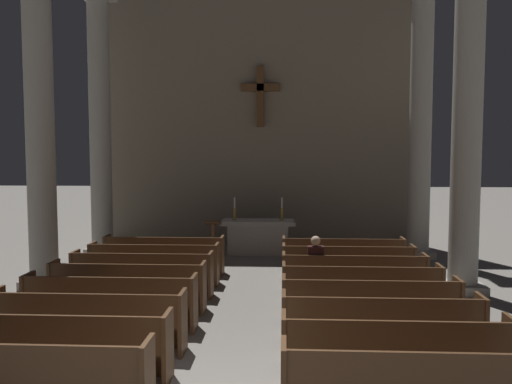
# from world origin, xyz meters

# --- Properties ---
(pew_left_row_1) EXTENTS (2.94, 0.50, 0.95)m
(pew_left_row_1) POSITION_xyz_m (-2.20, -0.04, 0.48)
(pew_left_row_1) COLOR brown
(pew_left_row_1) RESTS_ON ground
(pew_left_row_2) EXTENTS (2.94, 0.50, 0.95)m
(pew_left_row_2) POSITION_xyz_m (-2.20, 1.00, 0.48)
(pew_left_row_2) COLOR brown
(pew_left_row_2) RESTS_ON ground
(pew_left_row_3) EXTENTS (2.94, 0.50, 0.95)m
(pew_left_row_3) POSITION_xyz_m (-2.20, 2.03, 0.48)
(pew_left_row_3) COLOR brown
(pew_left_row_3) RESTS_ON ground
(pew_left_row_4) EXTENTS (2.94, 0.50, 0.95)m
(pew_left_row_4) POSITION_xyz_m (-2.20, 3.06, 0.48)
(pew_left_row_4) COLOR brown
(pew_left_row_4) RESTS_ON ground
(pew_left_row_5) EXTENTS (2.94, 0.50, 0.95)m
(pew_left_row_5) POSITION_xyz_m (-2.20, 4.10, 0.48)
(pew_left_row_5) COLOR brown
(pew_left_row_5) RESTS_ON ground
(pew_left_row_6) EXTENTS (2.94, 0.50, 0.95)m
(pew_left_row_6) POSITION_xyz_m (-2.20, 5.13, 0.48)
(pew_left_row_6) COLOR brown
(pew_left_row_6) RESTS_ON ground
(pew_left_row_7) EXTENTS (2.94, 0.50, 0.95)m
(pew_left_row_7) POSITION_xyz_m (-2.20, 6.17, 0.48)
(pew_left_row_7) COLOR brown
(pew_left_row_7) RESTS_ON ground
(pew_left_row_8) EXTENTS (2.94, 0.50, 0.95)m
(pew_left_row_8) POSITION_xyz_m (-2.20, 7.20, 0.48)
(pew_left_row_8) COLOR brown
(pew_left_row_8) RESTS_ON ground
(pew_right_row_2) EXTENTS (2.94, 0.50, 0.95)m
(pew_right_row_2) POSITION_xyz_m (2.20, 1.00, 0.48)
(pew_right_row_2) COLOR brown
(pew_right_row_2) RESTS_ON ground
(pew_right_row_3) EXTENTS (2.94, 0.50, 0.95)m
(pew_right_row_3) POSITION_xyz_m (2.20, 2.03, 0.48)
(pew_right_row_3) COLOR brown
(pew_right_row_3) RESTS_ON ground
(pew_right_row_4) EXTENTS (2.94, 0.50, 0.95)m
(pew_right_row_4) POSITION_xyz_m (2.20, 3.06, 0.48)
(pew_right_row_4) COLOR brown
(pew_right_row_4) RESTS_ON ground
(pew_right_row_5) EXTENTS (2.94, 0.50, 0.95)m
(pew_right_row_5) POSITION_xyz_m (2.20, 4.10, 0.48)
(pew_right_row_5) COLOR brown
(pew_right_row_5) RESTS_ON ground
(pew_right_row_6) EXTENTS (2.94, 0.50, 0.95)m
(pew_right_row_6) POSITION_xyz_m (2.20, 5.13, 0.48)
(pew_right_row_6) COLOR brown
(pew_right_row_6) RESTS_ON ground
(pew_right_row_7) EXTENTS (2.94, 0.50, 0.95)m
(pew_right_row_7) POSITION_xyz_m (2.20, 6.17, 0.48)
(pew_right_row_7) COLOR brown
(pew_right_row_7) RESTS_ON ground
(pew_right_row_8) EXTENTS (2.94, 0.50, 0.95)m
(pew_right_row_8) POSITION_xyz_m (2.20, 7.20, 0.48)
(pew_right_row_8) COLOR brown
(pew_right_row_8) RESTS_ON ground
(column_left_second) EXTENTS (0.93, 0.93, 7.58)m
(column_left_second) POSITION_xyz_m (-4.61, 5.82, 3.70)
(column_left_second) COLOR #ADA89E
(column_left_second) RESTS_ON ground
(column_right_second) EXTENTS (0.93, 0.93, 7.58)m
(column_right_second) POSITION_xyz_m (4.61, 5.82, 3.70)
(column_right_second) COLOR #ADA89E
(column_right_second) RESTS_ON ground
(column_left_third) EXTENTS (0.93, 0.93, 7.58)m
(column_left_third) POSITION_xyz_m (-4.61, 9.70, 3.70)
(column_left_third) COLOR #ADA89E
(column_left_third) RESTS_ON ground
(column_right_third) EXTENTS (0.93, 0.93, 7.58)m
(column_right_third) POSITION_xyz_m (4.61, 9.70, 3.70)
(column_right_third) COLOR #ADA89E
(column_right_third) RESTS_ON ground
(altar) EXTENTS (2.20, 0.90, 1.01)m
(altar) POSITION_xyz_m (0.00, 9.92, 0.53)
(altar) COLOR #A8A399
(altar) RESTS_ON ground
(candlestick_left) EXTENTS (0.16, 0.16, 0.67)m
(candlestick_left) POSITION_xyz_m (-0.70, 9.92, 1.22)
(candlestick_left) COLOR #B79338
(candlestick_left) RESTS_ON altar
(candlestick_right) EXTENTS (0.16, 0.16, 0.67)m
(candlestick_right) POSITION_xyz_m (0.70, 9.92, 1.22)
(candlestick_right) COLOR #B79338
(candlestick_right) RESTS_ON altar
(apse_with_cross) EXTENTS (10.21, 0.48, 8.67)m
(apse_with_cross) POSITION_xyz_m (0.00, 11.64, 4.34)
(apse_with_cross) COLOR gray
(apse_with_cross) RESTS_ON ground
(lectern) EXTENTS (0.44, 0.36, 1.15)m
(lectern) POSITION_xyz_m (-1.19, 8.72, 0.55)
(lectern) COLOR brown
(lectern) RESTS_ON ground
(lone_worshipper) EXTENTS (0.32, 0.43, 1.32)m
(lone_worshipper) POSITION_xyz_m (1.41, 5.17, 0.69)
(lone_worshipper) COLOR #26262B
(lone_worshipper) RESTS_ON ground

